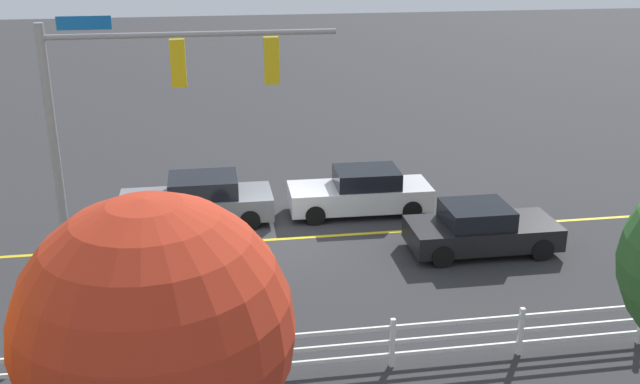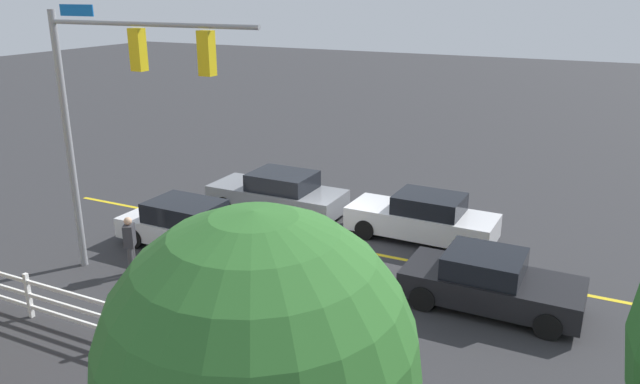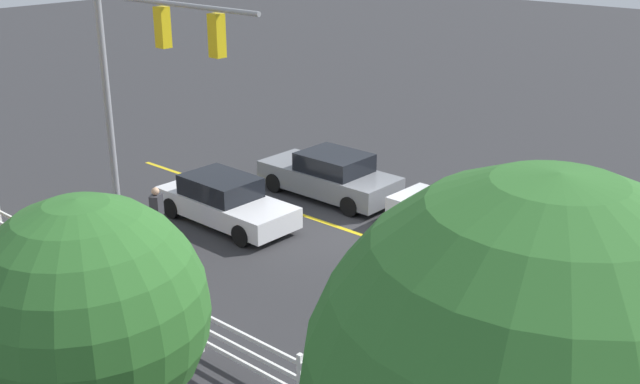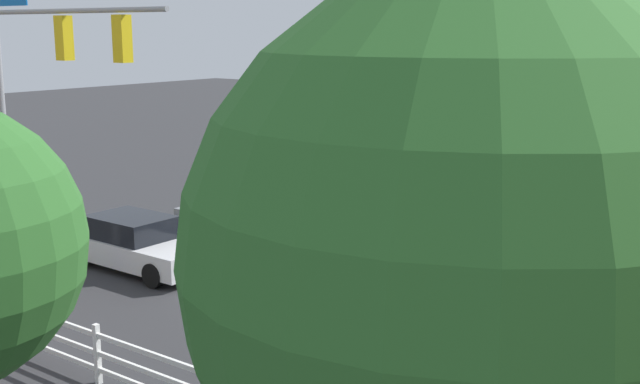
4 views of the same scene
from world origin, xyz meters
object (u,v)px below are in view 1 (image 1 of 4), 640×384
at_px(car_1, 361,192).
at_px(tree_3, 156,333).
at_px(car_2, 481,229).
at_px(car_0, 164,253).
at_px(pedestrian, 148,284).
at_px(car_3, 198,201).

relative_size(car_1, tree_3, 0.80).
xyz_separation_m(car_2, tree_3, (8.49, 10.07, 3.34)).
height_order(car_0, car_1, car_1).
bearing_deg(car_2, tree_3, -129.73).
bearing_deg(car_2, pedestrian, -164.50).
height_order(car_2, car_3, car_3).
bearing_deg(car_0, pedestrian, -95.75).
distance_m(car_3, tree_3, 14.03).
relative_size(car_0, car_2, 1.08).
distance_m(car_2, pedestrian, 9.60).
bearing_deg(pedestrian, tree_3, -114.29).
relative_size(car_3, tree_3, 0.82).
relative_size(car_1, car_2, 1.08).
bearing_deg(tree_3, car_1, -112.76).
relative_size(car_1, car_3, 0.97).
xyz_separation_m(car_2, pedestrian, (9.26, 2.50, 0.25)).
relative_size(car_2, tree_3, 0.74).
bearing_deg(tree_3, car_0, -87.02).
height_order(car_0, car_3, car_3).
height_order(car_3, pedestrian, pedestrian).
xyz_separation_m(car_1, car_3, (5.28, -0.05, 0.01)).
distance_m(car_0, car_3, 3.89).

